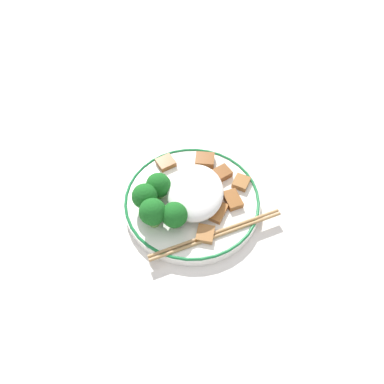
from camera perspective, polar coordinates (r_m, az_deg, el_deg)
The scene contains 16 objects.
ground_plane at distance 0.64m, azimuth 0.00°, elevation -1.94°, with size 3.00×3.00×0.00m, color silver.
plate at distance 0.63m, azimuth 0.00°, elevation -1.42°, with size 0.23×0.23×0.02m.
rice_mound at distance 0.61m, azimuth 0.50°, elevation 0.09°, with size 0.11×0.09×0.04m.
broccoli_back_left at distance 0.61m, azimuth -5.14°, elevation 1.00°, with size 0.04×0.04×0.05m.
broccoli_back_center at distance 0.60m, azimuth -7.21°, elevation -0.70°, with size 0.04×0.04×0.05m.
broccoli_back_right at distance 0.57m, azimuth -6.00°, elevation -3.10°, with size 0.04×0.04×0.05m.
broccoli_mid_left at distance 0.57m, azimuth -2.69°, elevation -3.56°, with size 0.04×0.04×0.05m.
meat_near_front at distance 0.67m, azimuth 1.96°, elevation 4.88°, with size 0.03×0.03×0.01m.
meat_near_left at distance 0.61m, azimuth 4.09°, elevation -3.11°, with size 0.04×0.03×0.01m.
meat_near_right at distance 0.62m, azimuth 6.21°, elevation -0.84°, with size 0.04×0.04×0.01m.
meat_near_back at distance 0.63m, azimuth 3.30°, elevation 0.46°, with size 0.03×0.03×0.01m.
meat_on_rice_edge at distance 0.65m, azimuth 4.60°, elevation 2.88°, with size 0.04×0.04×0.01m.
meat_mid_left at distance 0.58m, azimuth 2.04°, elevation -6.39°, with size 0.03×0.03×0.01m.
meat_mid_right at distance 0.64m, azimuth 7.50°, elevation 1.46°, with size 0.03×0.03×0.01m.
meat_far_scatter at distance 0.67m, azimuth -4.02°, elevation 4.49°, with size 0.04×0.04×0.01m.
chopsticks at distance 0.59m, azimuth 3.73°, elevation -6.44°, with size 0.11×0.20×0.01m.
Camera 1 is at (-0.36, -0.03, 0.53)m, focal length 35.00 mm.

